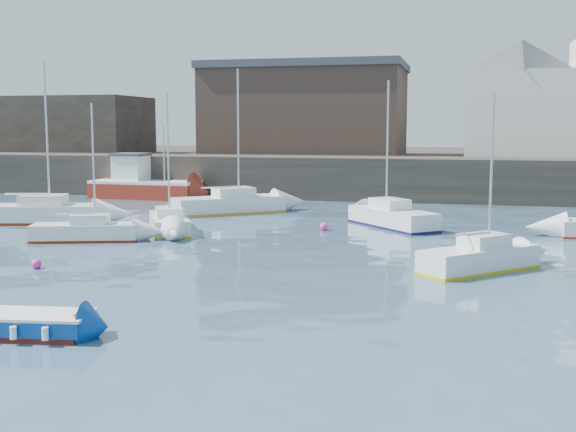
% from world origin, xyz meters
% --- Properties ---
extents(water, '(220.00, 220.00, 0.00)m').
position_xyz_m(water, '(0.00, 0.00, 0.00)').
color(water, '#2D4760').
rests_on(water, ground).
extents(quay_wall, '(90.00, 5.00, 3.00)m').
position_xyz_m(quay_wall, '(0.00, 35.00, 1.50)').
color(quay_wall, '#28231E').
rests_on(quay_wall, ground).
extents(land_strip, '(90.00, 32.00, 2.80)m').
position_xyz_m(land_strip, '(0.00, 53.00, 1.40)').
color(land_strip, '#28231E').
rests_on(land_strip, ground).
extents(bldg_east_d, '(11.14, 11.14, 8.95)m').
position_xyz_m(bldg_east_d, '(11.00, 41.50, 7.36)').
color(bldg_east_d, white).
rests_on(bldg_east_d, land_strip).
extents(warehouse, '(16.40, 10.40, 7.60)m').
position_xyz_m(warehouse, '(-6.00, 43.00, 6.62)').
color(warehouse, '#3D2D26').
rests_on(warehouse, land_strip).
extents(bldg_west, '(14.00, 8.00, 5.00)m').
position_xyz_m(bldg_west, '(-28.00, 42.00, 5.30)').
color(bldg_west, '#353028').
rests_on(bldg_west, land_strip).
extents(blue_dinghy, '(3.30, 1.88, 0.60)m').
position_xyz_m(blue_dinghy, '(-3.38, -1.41, 0.33)').
color(blue_dinghy, maroon).
rests_on(blue_dinghy, ground).
extents(fishing_boat, '(8.07, 3.39, 5.24)m').
position_xyz_m(fishing_boat, '(-15.67, 31.51, 1.01)').
color(fishing_boat, maroon).
rests_on(fishing_boat, ground).
extents(sailboat_a, '(5.03, 2.91, 6.23)m').
position_xyz_m(sailboat_a, '(-9.68, 12.65, 0.44)').
color(sailboat_a, white).
rests_on(sailboat_a, ground).
extents(sailboat_b, '(3.93, 5.48, 6.81)m').
position_xyz_m(sailboat_b, '(-7.15, 16.29, 0.44)').
color(sailboat_b, white).
rests_on(sailboat_b, ground).
extents(sailboat_c, '(4.47, 4.54, 6.36)m').
position_xyz_m(sailboat_c, '(7.69, 9.72, 0.49)').
color(sailboat_c, white).
rests_on(sailboat_c, ground).
extents(sailboat_e, '(6.97, 3.75, 8.56)m').
position_xyz_m(sailboat_e, '(-15.23, 17.51, 0.56)').
color(sailboat_e, white).
rests_on(sailboat_e, ground).
extents(sailboat_f, '(5.17, 5.61, 7.53)m').
position_xyz_m(sailboat_f, '(3.48, 20.51, 0.53)').
color(sailboat_f, white).
rests_on(sailboat_f, ground).
extents(sailboat_h, '(6.52, 5.87, 8.58)m').
position_xyz_m(sailboat_h, '(-6.65, 24.27, 0.56)').
color(sailboat_h, white).
rests_on(sailboat_h, ground).
extents(buoy_near, '(0.36, 0.36, 0.36)m').
position_xyz_m(buoy_near, '(-8.12, 6.30, 0.00)').
color(buoy_near, '#FF2CB0').
rests_on(buoy_near, ground).
extents(buoy_mid, '(0.37, 0.37, 0.37)m').
position_xyz_m(buoy_mid, '(5.70, 8.52, 0.00)').
color(buoy_mid, '#FF2CB0').
rests_on(buoy_mid, ground).
extents(buoy_far, '(0.41, 0.41, 0.41)m').
position_xyz_m(buoy_far, '(0.27, 18.51, 0.00)').
color(buoy_far, '#FF2CB0').
rests_on(buoy_far, ground).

